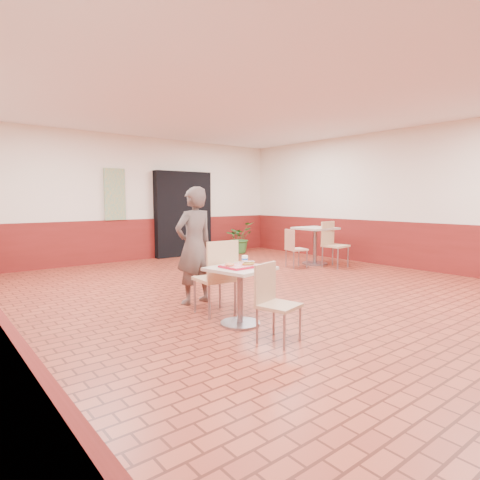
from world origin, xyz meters
TOP-DOWN VIEW (x-y plane):
  - room_shell at (0.00, 0.00)m, footprint 8.01×10.01m
  - wainscot_band at (0.00, 0.00)m, footprint 8.00×10.00m
  - corridor_doorway at (1.20, 4.88)m, footprint 1.60×0.22m
  - promo_poster at (-0.60, 4.94)m, footprint 0.50×0.03m
  - main_table at (-1.30, -0.58)m, footprint 0.66×0.66m
  - chair_main_front at (-1.38, -1.23)m, footprint 0.46×0.46m
  - chair_main_back at (-1.27, -0.09)m, footprint 0.49×0.49m
  - customer at (-1.19, 0.60)m, footprint 0.63×0.43m
  - serving_tray at (-1.30, -0.58)m, footprint 0.42×0.33m
  - ring_donut at (-1.44, -0.55)m, footprint 0.12×0.12m
  - long_john_donut at (-1.23, -0.65)m, footprint 0.17×0.12m
  - paper_cup at (-1.17, -0.51)m, footprint 0.07×0.07m
  - second_table at (2.84, 1.81)m, footprint 0.80×0.80m
  - chair_second_left at (2.12, 1.80)m, footprint 0.48×0.48m
  - chair_second_front at (2.86, 1.33)m, footprint 0.49×0.49m
  - potted_plant at (2.69, 4.40)m, footprint 0.92×0.85m

SIDE VIEW (x-z plane):
  - potted_plant at x=2.69m, z-range 0.00..0.86m
  - chair_main_front at x=-1.38m, z-range 0.05..0.87m
  - main_table at x=-1.30m, z-range 0.12..0.81m
  - chair_second_left at x=2.12m, z-range 0.05..0.89m
  - wainscot_band at x=0.00m, z-range 0.00..1.00m
  - chair_main_back at x=-1.27m, z-range 0.06..1.03m
  - chair_second_front at x=2.86m, z-range 0.06..1.06m
  - second_table at x=2.84m, z-range 0.15..0.99m
  - serving_tray at x=-1.30m, z-range 0.69..0.72m
  - ring_donut at x=-1.44m, z-range 0.72..0.75m
  - long_john_donut at x=-1.23m, z-range 0.72..0.77m
  - paper_cup at x=-1.17m, z-range 0.72..0.81m
  - customer at x=-1.19m, z-range 0.00..1.67m
  - corridor_doorway at x=1.20m, z-range 0.00..2.20m
  - room_shell at x=0.00m, z-range 0.00..3.00m
  - promo_poster at x=-0.60m, z-range 1.00..2.20m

